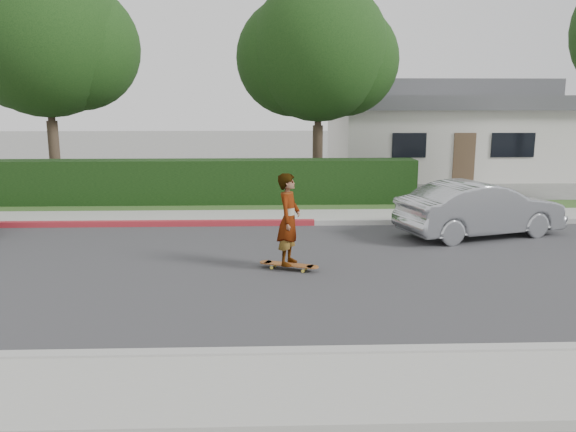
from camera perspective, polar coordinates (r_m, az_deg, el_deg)
name	(u,v)px	position (r m, az deg, el deg)	size (l,w,h in m)	color
ground	(281,269)	(11.30, -0.75, -5.39)	(120.00, 120.00, 0.00)	slate
road	(281,269)	(11.30, -0.75, -5.36)	(60.00, 8.00, 0.01)	#2D2D30
curb_near	(287,355)	(7.44, -0.06, -13.92)	(60.00, 0.20, 0.15)	#9E9E99
sidewalk_near	(290,391)	(6.64, 0.21, -17.34)	(60.00, 1.60, 0.12)	gray
curb_far	(278,223)	(15.26, -1.07, -0.70)	(60.00, 0.20, 0.15)	#9E9E99
curb_red_section	(92,224)	(15.99, -19.29, -0.78)	(12.00, 0.21, 0.15)	maroon
sidewalk_far	(277,217)	(16.15, -1.12, -0.09)	(60.00, 1.60, 0.12)	gray
planting_strip	(276,207)	(17.72, -1.20, 0.90)	(60.00, 1.60, 0.10)	#2D4C1E
hedge	(183,183)	(18.41, -10.63, 3.31)	(15.00, 1.00, 1.50)	black
tree_left	(47,42)	(20.93, -23.27, 15.94)	(5.99, 5.21, 8.00)	#33261C
tree_center	(318,55)	(20.16, 3.04, 15.99)	(5.66, 4.84, 7.44)	#33261C
house	(441,129)	(28.08, 15.25, 8.55)	(10.60, 8.60, 4.30)	beige
skateboard	(289,265)	(11.19, 0.09, -4.99)	(1.23, 0.68, 0.11)	yellow
skateboarder	(289,219)	(10.97, 0.09, -0.35)	(0.66, 0.43, 1.81)	white
car_silver	(480,209)	(14.74, 18.96, 0.68)	(1.46, 4.17, 1.38)	#A7AAAE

